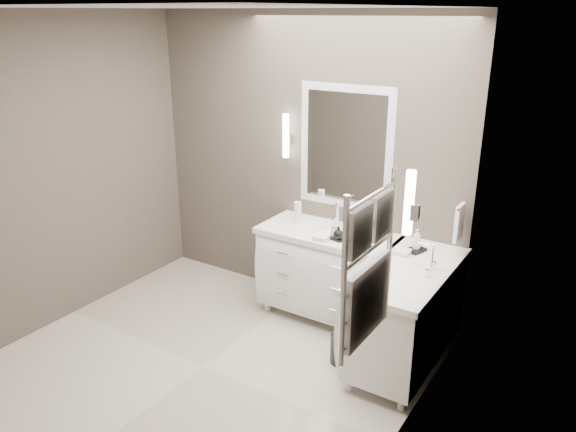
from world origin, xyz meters
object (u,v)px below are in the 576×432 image
Objects in this scene: vanity_back at (328,269)px; waste_bin at (341,348)px; towel_ladder at (367,274)px; vanity_right at (406,310)px.

vanity_back reaches higher than waste_bin.
vanity_back is 1.38× the size of towel_ladder.
towel_ladder reaches higher than vanity_back.
vanity_back is 2.16m from towel_ladder.
towel_ladder is (1.10, -1.63, 0.91)m from vanity_back.
vanity_back is at bearing 128.05° from waste_bin.
vanity_right is at bearing 99.84° from towel_ladder.
vanity_right is 4.93× the size of waste_bin.
vanity_right is (0.88, -0.33, 0.00)m from vanity_back.
waste_bin is (-0.43, -0.25, -0.36)m from vanity_right.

